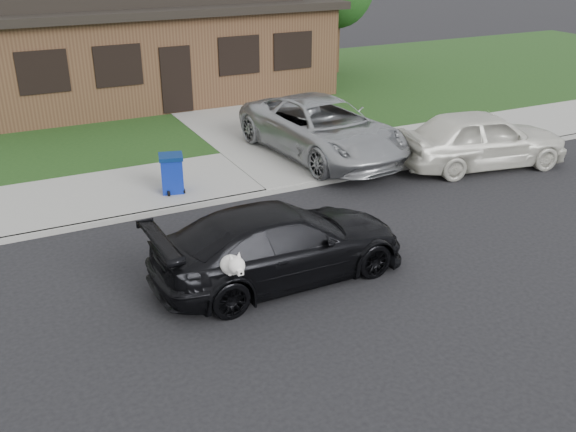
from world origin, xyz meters
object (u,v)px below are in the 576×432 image
sedan (280,243)px  recycling_bin (172,173)px  minivan (322,128)px  white_compact (482,139)px

sedan → recycling_bin: sedan is taller
minivan → white_compact: 4.10m
sedan → white_compact: white_compact is taller
white_compact → recycling_bin: bearing=88.5°
minivan → recycling_bin: minivan is taller
sedan → recycling_bin: size_ratio=5.26×
minivan → recycling_bin: bearing=-175.9°
white_compact → recycling_bin: 7.88m
sedan → recycling_bin: bearing=5.2°
minivan → white_compact: minivan is taller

